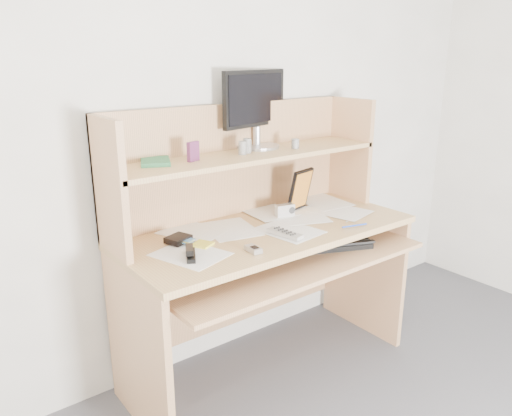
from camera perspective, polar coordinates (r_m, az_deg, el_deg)
back_wall at (r=2.46m, az=-3.16°, el=10.74°), size 3.60×0.04×2.50m
desk at (r=2.39m, az=0.30°, el=-3.10°), size 1.40×0.70×1.30m
paper_clutter at (r=2.32m, az=1.52°, el=-2.29°), size 1.32×0.54×0.01m
keyboard at (r=2.38m, az=7.01°, el=-4.05°), size 0.53×0.36×0.03m
tv_remote at (r=2.21m, az=3.30°, el=-2.94°), size 0.08×0.18×0.02m
flip_phone at (r=2.04m, az=-0.32°, el=-4.62°), size 0.05×0.08×0.02m
stapler at (r=2.00m, az=-7.46°, el=-5.00°), size 0.09×0.13×0.04m
wallet at (r=2.16m, az=-8.88°, el=-3.53°), size 0.12×0.11×0.03m
sticky_note_pad at (r=2.12m, az=-6.14°, el=-4.16°), size 0.10×0.10×0.01m
digital_camera at (r=2.47m, az=3.32°, el=-0.25°), size 0.10×0.06×0.06m
game_case at (r=2.55m, az=5.06°, el=2.10°), size 0.15×0.05×0.22m
blue_pen at (r=2.37m, az=11.19°, el=-1.98°), size 0.13×0.04×0.01m
card_box at (r=2.18m, az=-7.20°, el=6.43°), size 0.06×0.04×0.08m
shelf_book at (r=2.16m, az=-11.43°, el=5.23°), size 0.18×0.20×0.02m
chip_stack_a at (r=2.35m, az=-1.44°, el=6.97°), size 0.05×0.05×0.05m
chip_stack_b at (r=2.31m, az=-1.56°, el=6.88°), size 0.04×0.04×0.06m
chip_stack_c at (r=2.47m, az=4.51°, el=7.34°), size 0.05×0.05×0.05m
chip_stack_d at (r=2.35m, az=-1.01°, el=7.12°), size 0.05×0.05×0.07m
monitor at (r=2.48m, az=-0.09°, el=11.50°), size 0.43×0.21×0.37m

